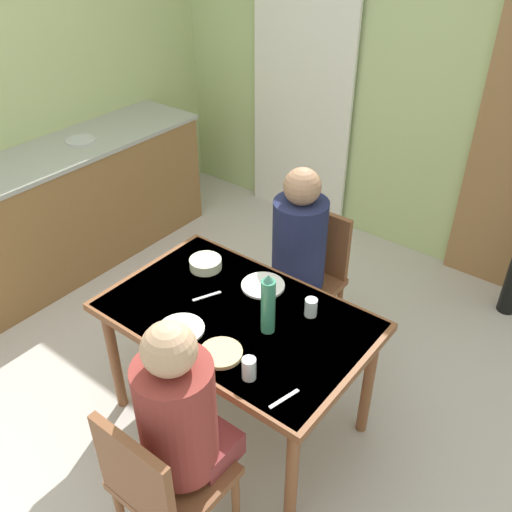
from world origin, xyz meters
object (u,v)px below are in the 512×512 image
at_px(kitchen_counter, 49,217).
at_px(serving_bowl_center, 206,264).
at_px(person_far_diner, 298,243).
at_px(water_bottle_green_near, 268,305).
at_px(dining_table, 237,326).
at_px(chair_near_diner, 161,484).
at_px(chair_far_diner, 309,273).
at_px(person_near_diner, 180,413).

distance_m(kitchen_counter, serving_bowl_center, 1.60).
distance_m(person_far_diner, water_bottle_green_near, 0.68).
height_order(dining_table, chair_near_diner, chair_near_diner).
xyz_separation_m(chair_far_diner, serving_bowl_center, (-0.29, -0.57, 0.26)).
distance_m(chair_near_diner, chair_far_diner, 1.55).
bearing_deg(person_far_diner, chair_near_diner, 102.72).
bearing_deg(chair_near_diner, serving_bowl_center, 122.56).
bearing_deg(serving_bowl_center, water_bottle_green_near, -18.89).
height_order(dining_table, person_far_diner, person_far_diner).
height_order(dining_table, person_near_diner, person_near_diner).
height_order(chair_far_diner, person_far_diner, person_far_diner).
bearing_deg(person_far_diner, chair_far_diner, -90.00).
height_order(kitchen_counter, chair_far_diner, kitchen_counter).
height_order(person_far_diner, serving_bowl_center, person_far_diner).
distance_m(dining_table, water_bottle_green_near, 0.29).
bearing_deg(chair_near_diner, person_near_diner, 90.00).
bearing_deg(chair_far_diner, chair_near_diner, 101.60).
xyz_separation_m(dining_table, serving_bowl_center, (-0.37, 0.19, 0.11)).
height_order(chair_near_diner, water_bottle_green_near, water_bottle_green_near).
xyz_separation_m(person_near_diner, water_bottle_green_near, (-0.05, 0.62, 0.09)).
xyz_separation_m(dining_table, chair_near_diner, (0.24, -0.76, -0.15)).
xyz_separation_m(person_far_diner, water_bottle_green_near, (0.26, -0.62, 0.09)).
xyz_separation_m(dining_table, person_near_diner, (0.24, -0.62, 0.13)).
distance_m(chair_far_diner, person_near_diner, 1.44).
height_order(chair_near_diner, serving_bowl_center, chair_near_diner).
relative_size(chair_far_diner, person_near_diner, 1.13).
relative_size(water_bottle_green_near, serving_bowl_center, 1.84).
bearing_deg(water_bottle_green_near, serving_bowl_center, 161.11).
height_order(chair_far_diner, serving_bowl_center, chair_far_diner).
distance_m(chair_far_diner, serving_bowl_center, 0.69).
height_order(chair_far_diner, person_near_diner, person_near_diner).
bearing_deg(chair_far_diner, water_bottle_green_near, 108.91).
height_order(chair_near_diner, person_near_diner, person_near_diner).
bearing_deg(serving_bowl_center, person_near_diner, -53.26).
bearing_deg(water_bottle_green_near, kitchen_counter, 173.25).
height_order(kitchen_counter, water_bottle_green_near, water_bottle_green_near).
relative_size(kitchen_counter, person_near_diner, 3.26).
height_order(person_near_diner, serving_bowl_center, person_near_diner).
height_order(kitchen_counter, chair_near_diner, kitchen_counter).
bearing_deg(person_far_diner, dining_table, 96.81).
bearing_deg(chair_far_diner, dining_table, 95.59).
bearing_deg(person_near_diner, person_far_diner, 104.06).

